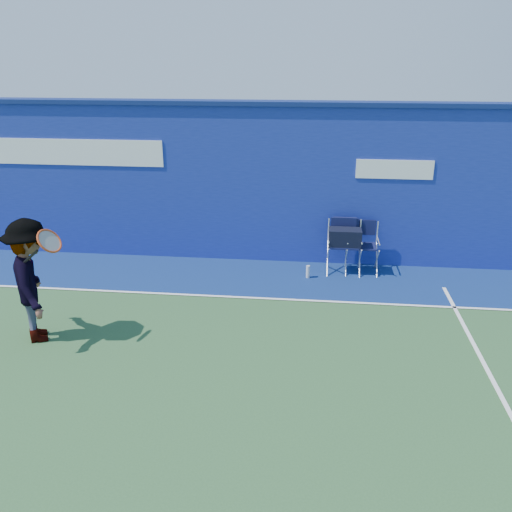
# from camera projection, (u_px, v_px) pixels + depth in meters

# --- Properties ---
(ground) EXTENTS (80.00, 80.00, 0.00)m
(ground) POSITION_uv_depth(u_px,v_px,m) (121.00, 409.00, 6.33)
(ground) COLOR #2C522C
(ground) RESTS_ON ground
(stadium_wall) EXTENTS (24.00, 0.50, 3.08)m
(stadium_wall) POSITION_uv_depth(u_px,v_px,m) (204.00, 181.00, 10.62)
(stadium_wall) COLOR navy
(stadium_wall) RESTS_ON ground
(out_of_bounds_strip) EXTENTS (24.00, 1.80, 0.01)m
(out_of_bounds_strip) POSITION_uv_depth(u_px,v_px,m) (196.00, 275.00, 10.14)
(out_of_bounds_strip) COLOR navy
(out_of_bounds_strip) RESTS_ON ground
(court_lines) EXTENTS (24.00, 12.00, 0.01)m
(court_lines) POSITION_uv_depth(u_px,v_px,m) (137.00, 380.00, 6.88)
(court_lines) COLOR white
(court_lines) RESTS_ON out_of_bounds_strip
(directors_chair_left) EXTENTS (0.60, 0.55, 1.01)m
(directors_chair_left) POSITION_uv_depth(u_px,v_px,m) (344.00, 251.00, 10.14)
(directors_chair_left) COLOR silver
(directors_chair_left) RESTS_ON ground
(directors_chair_right) EXTENTS (0.57, 0.51, 0.96)m
(directors_chair_right) POSITION_uv_depth(u_px,v_px,m) (361.00, 257.00, 10.19)
(directors_chair_right) COLOR silver
(directors_chair_right) RESTS_ON ground
(water_bottle) EXTENTS (0.07, 0.07, 0.24)m
(water_bottle) POSITION_uv_depth(u_px,v_px,m) (308.00, 272.00, 9.98)
(water_bottle) COLOR silver
(water_bottle) RESTS_ON ground
(tennis_player) EXTENTS (1.14, 1.34, 1.80)m
(tennis_player) POSITION_uv_depth(u_px,v_px,m) (33.00, 281.00, 7.61)
(tennis_player) COLOR #EA4738
(tennis_player) RESTS_ON ground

